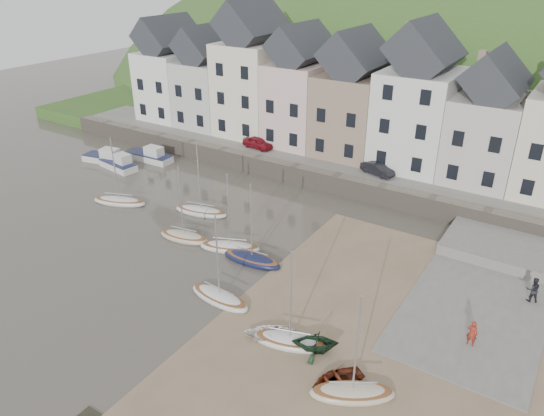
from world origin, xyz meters
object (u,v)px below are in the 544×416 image
Objects in this scene: rowboat_red at (337,380)px; person_red at (472,333)px; car_left at (258,143)px; car_right at (377,169)px; person_dark at (533,290)px; rowboat_green at (315,342)px; sailboat_0 at (119,201)px; rowboat_white at (269,334)px.

person_red is at bearing 87.38° from rowboat_red.
car_left is 13.30m from car_right.
car_right is (13.30, 0.00, -0.04)m from car_left.
person_red is at bearing 48.37° from person_dark.
person_dark is (9.29, 11.33, 0.23)m from rowboat_green.
person_dark is (2.20, 6.21, 0.05)m from person_red.
person_red is 0.94× the size of person_dark.
car_right reaches higher than rowboat_green.
rowboat_red is 1.69× the size of person_dark.
car_right is (-14.86, 10.88, 1.18)m from person_dark.
car_left is at bearing 165.71° from rowboat_red.
sailboat_0 reaches higher than rowboat_white.
car_right is at bearing 160.02° from rowboat_white.
car_right is at bearing -82.83° from car_left.
person_red is at bearing -3.96° from sailboat_0.
rowboat_green is at bearing 72.02° from rowboat_white.
sailboat_0 reaches higher than rowboat_green.
person_red is (9.78, 5.56, 0.55)m from rowboat_white.
car_left reaches higher than rowboat_white.
sailboat_0 is 1.84× the size of car_left.
person_red is at bearing 97.05° from rowboat_green.
person_red is (7.08, 5.12, 0.18)m from rowboat_green.
rowboat_green is at bearing 38.63° from person_red.
person_red is (30.57, -2.12, 0.66)m from sailboat_0.
rowboat_green is 8.74m from person_red.
car_left reaches higher than rowboat_red.
person_dark reaches higher than rowboat_red.
car_right is (-7.66, 23.76, 1.79)m from rowboat_red.
person_dark is at bearing 111.86° from rowboat_green.
rowboat_white is 4.91m from rowboat_red.
rowboat_white is at bearing -158.65° from rowboat_red.
car_right reaches higher than person_red.
person_red is 31.11m from car_left.
car_left is (4.60, 14.98, 1.92)m from sailboat_0.
rowboat_green is 2.62m from rowboat_red.
car_left is 1.03× the size of car_right.
rowboat_white is (20.78, -7.68, 0.11)m from sailboat_0.
sailboat_0 reaches higher than car_left.
rowboat_white is 1.04× the size of rowboat_red.
rowboat_red is 0.83× the size of car_left.
person_dark is (11.99, 11.77, 0.60)m from rowboat_white.
rowboat_green is at bearing 177.86° from rowboat_red.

